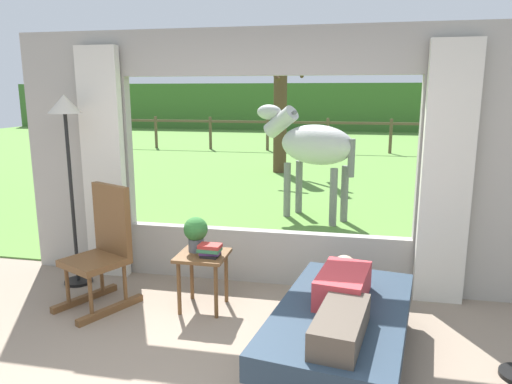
{
  "coord_description": "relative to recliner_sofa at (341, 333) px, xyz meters",
  "views": [
    {
      "loc": [
        0.86,
        -2.36,
        1.94
      ],
      "look_at": [
        0.0,
        1.8,
        1.05
      ],
      "focal_mm": 33.35,
      "sensor_mm": 36.0,
      "label": 1
    }
  ],
  "objects": [
    {
      "name": "potted_plant",
      "position": [
        -1.34,
        0.7,
        0.48
      ],
      "size": [
        0.22,
        0.22,
        0.32
      ],
      "color": "#4C5156",
      "rests_on": "side_table"
    },
    {
      "name": "side_table",
      "position": [
        -1.26,
        0.64,
        0.21
      ],
      "size": [
        0.44,
        0.44,
        0.52
      ],
      "color": "brown",
      "rests_on": "ground_plane"
    },
    {
      "name": "outdoor_pasture_lawn",
      "position": [
        -0.82,
        12.28,
        -0.21
      ],
      "size": [
        36.0,
        21.68,
        0.02
      ],
      "primitive_type": "cube",
      "color": "#568438",
      "rests_on": "ground_plane"
    },
    {
      "name": "curtain_panel_left",
      "position": [
        -2.51,
        1.24,
        0.98
      ],
      "size": [
        0.44,
        0.1,
        2.4
      ],
      "primitive_type": "cube",
      "color": "beige",
      "rests_on": "ground_plane"
    },
    {
      "name": "distant_hill_ridge",
      "position": [
        -0.82,
        22.12,
        0.98
      ],
      "size": [
        36.0,
        2.0,
        2.4
      ],
      "primitive_type": "cube",
      "color": "#3E6B2C",
      "rests_on": "ground_plane"
    },
    {
      "name": "pasture_fence_line",
      "position": [
        -0.82,
        12.52,
        0.53
      ],
      "size": [
        16.1,
        0.1,
        1.1
      ],
      "color": "brown",
      "rests_on": "outdoor_pasture_lawn"
    },
    {
      "name": "rocking_chair",
      "position": [
        -2.18,
        0.55,
        0.33
      ],
      "size": [
        0.71,
        0.81,
        1.12
      ],
      "rotation": [
        0.0,
        0.0,
        -0.45
      ],
      "color": "brown",
      "rests_on": "ground_plane"
    },
    {
      "name": "curtain_panel_right",
      "position": [
        0.87,
        1.24,
        0.98
      ],
      "size": [
        0.44,
        0.1,
        2.4
      ],
      "primitive_type": "cube",
      "color": "beige",
      "rests_on": "ground_plane"
    },
    {
      "name": "pasture_tree",
      "position": [
        -1.71,
        8.18,
        1.4
      ],
      "size": [
        1.53,
        1.52,
        3.26
      ],
      "color": "#4C3823",
      "rests_on": "outdoor_pasture_lawn"
    },
    {
      "name": "reclining_person",
      "position": [
        0.0,
        -0.05,
        0.3
      ],
      "size": [
        0.43,
        1.44,
        0.22
      ],
      "rotation": [
        0.0,
        0.0,
        -0.16
      ],
      "color": "#B23338",
      "rests_on": "recliner_sofa"
    },
    {
      "name": "recliner_sofa",
      "position": [
        0.0,
        0.0,
        0.0
      ],
      "size": [
        1.15,
        1.82,
        0.42
      ],
      "rotation": [
        0.0,
        0.0,
        -0.16
      ],
      "color": "black",
      "rests_on": "ground_plane"
    },
    {
      "name": "back_wall_with_window",
      "position": [
        -0.82,
        1.38,
        1.03
      ],
      "size": [
        5.2,
        0.12,
        2.55
      ],
      "color": "#9E998E",
      "rests_on": "ground_plane"
    },
    {
      "name": "book_stack",
      "position": [
        -1.17,
        0.59,
        0.36
      ],
      "size": [
        0.2,
        0.16,
        0.11
      ],
      "color": "black",
      "rests_on": "side_table"
    },
    {
      "name": "floor_lamp_left",
      "position": [
        -2.72,
        0.94,
        1.33
      ],
      "size": [
        0.32,
        0.32,
        1.92
      ],
      "color": "black",
      "rests_on": "ground_plane"
    },
    {
      "name": "horse",
      "position": [
        -0.59,
        3.98,
        0.94
      ],
      "size": [
        1.74,
        1.19,
        1.73
      ],
      "rotation": [
        0.0,
        0.0,
        1.07
      ],
      "color": "#B2B2AD",
      "rests_on": "outdoor_pasture_lawn"
    }
  ]
}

